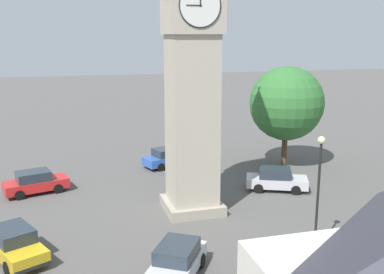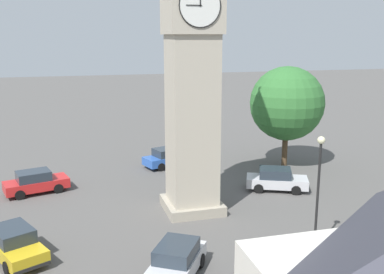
% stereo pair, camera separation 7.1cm
% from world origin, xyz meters
% --- Properties ---
extents(ground_plane, '(200.00, 200.00, 0.00)m').
position_xyz_m(ground_plane, '(0.00, 0.00, 0.00)').
color(ground_plane, '#565451').
extents(clock_tower, '(4.01, 4.01, 18.95)m').
position_xyz_m(clock_tower, '(0.00, 0.00, 11.04)').
color(clock_tower, '#A59C89').
rests_on(clock_tower, ground).
extents(car_blue_kerb, '(3.64, 4.39, 1.53)m').
position_xyz_m(car_blue_kerb, '(2.83, 7.32, 0.76)').
color(car_blue_kerb, silver).
rests_on(car_blue_kerb, ground).
extents(car_silver_kerb, '(4.42, 2.69, 1.53)m').
position_xyz_m(car_silver_kerb, '(9.25, -5.77, 0.76)').
color(car_silver_kerb, red).
rests_on(car_silver_kerb, ground).
extents(car_red_corner, '(4.46, 3.23, 1.53)m').
position_xyz_m(car_red_corner, '(-6.53, -1.83, 0.76)').
color(car_red_corner, silver).
rests_on(car_red_corner, ground).
extents(car_white_side, '(4.45, 2.89, 1.53)m').
position_xyz_m(car_white_side, '(-0.76, -9.45, 0.76)').
color(car_white_side, '#2D5BB7').
rests_on(car_white_side, ground).
extents(car_black_far, '(3.30, 4.45, 1.53)m').
position_xyz_m(car_black_far, '(9.73, 3.55, 0.76)').
color(car_black_far, gold).
rests_on(car_black_far, ground).
extents(tree, '(5.86, 5.86, 8.06)m').
position_xyz_m(tree, '(-9.81, -6.98, 5.12)').
color(tree, brown).
rests_on(tree, ground).
extents(lamp_post, '(0.36, 0.36, 5.84)m').
position_xyz_m(lamp_post, '(-4.10, 7.08, 3.83)').
color(lamp_post, black).
rests_on(lamp_post, ground).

